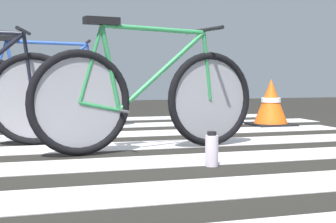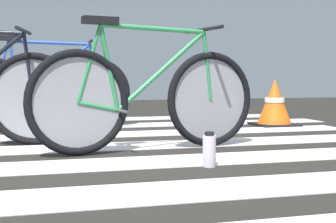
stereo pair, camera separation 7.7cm
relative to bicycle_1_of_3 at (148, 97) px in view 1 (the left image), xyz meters
The scene contains 6 objects.
ground 0.47m from the bicycle_1_of_3, 167.11° to the left, with size 18.00×14.00×0.02m.
crosswalk_markings 0.55m from the bicycle_1_of_3, 134.28° to the left, with size 5.43×5.02×0.00m.
bicycle_1_of_3 is the anchor object (origin of this frame).
bicycle_3_of_3 1.91m from the bicycle_1_of_3, 110.15° to the left, with size 1.74×0.52×0.93m.
water_bottle 0.78m from the bicycle_1_of_3, 73.22° to the right, with size 0.08×0.08×0.21m.
traffic_cone 2.21m from the bicycle_1_of_3, 38.92° to the left, with size 0.44×0.44×0.50m.
Camera 1 is at (-0.62, -3.51, 0.56)m, focal length 53.43 mm.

